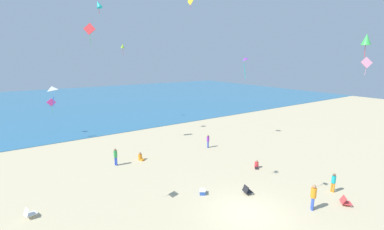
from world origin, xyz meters
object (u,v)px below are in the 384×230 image
at_px(kite_red, 89,29).
at_px(kite_green, 366,39).
at_px(person_2, 333,181).
at_px(person_4, 208,140).
at_px(person_5, 313,195).
at_px(kite_pink, 367,63).
at_px(person_1, 257,165).
at_px(kite_white, 52,89).
at_px(cooler_box, 203,192).
at_px(person_3, 116,156).
at_px(kite_yellow, 190,1).
at_px(person_0, 140,157).
at_px(kite_magenta, 51,103).
at_px(kite_lime, 123,46).
at_px(kite_teal, 98,4).
at_px(kite_purple, 245,59).
at_px(beach_chair_far_right, 29,213).
at_px(beach_chair_mid_beach, 345,201).
at_px(beach_chair_far_left, 247,190).

bearing_deg(kite_red, kite_green, -48.02).
height_order(person_2, person_4, same).
distance_m(person_5, kite_pink, 12.67).
height_order(person_1, person_2, person_2).
xyz_separation_m(person_4, kite_white, (-14.33, -5.34, 6.81)).
height_order(cooler_box, kite_red, kite_red).
bearing_deg(person_3, kite_yellow, -14.76).
relative_size(kite_white, kite_pink, 0.73).
bearing_deg(kite_white, kite_pink, -13.11).
distance_m(person_0, kite_yellow, 15.62).
bearing_deg(kite_magenta, person_0, -61.68).
relative_size(kite_red, kite_magenta, 1.20).
relative_size(kite_lime, kite_green, 0.94).
height_order(person_0, person_2, person_2).
bearing_deg(kite_teal, person_2, -66.36).
relative_size(person_5, kite_purple, 1.44).
distance_m(cooler_box, kite_purple, 9.39).
xyz_separation_m(cooler_box, kite_white, (-8.23, 1.97, 7.45)).
bearing_deg(kite_lime, person_4, -79.78).
distance_m(beach_chair_far_right, kite_purple, 15.14).
height_order(cooler_box, person_3, person_3).
bearing_deg(person_0, kite_yellow, 79.12).
distance_m(person_3, person_4, 9.53).
distance_m(person_0, person_1, 10.41).
bearing_deg(beach_chair_far_right, kite_lime, 38.69).
bearing_deg(person_3, kite_lime, 46.04).
distance_m(person_4, kite_green, 16.04).
xyz_separation_m(cooler_box, person_0, (-1.15, 8.08, 0.13)).
height_order(person_3, kite_yellow, kite_yellow).
bearing_deg(person_5, beach_chair_far_right, -160.16).
height_order(beach_chair_far_right, person_1, person_1).
xyz_separation_m(beach_chair_far_right, cooler_box, (9.99, -3.49, -0.15)).
distance_m(beach_chair_mid_beach, person_3, 17.54).
bearing_deg(person_1, person_0, -88.83).
relative_size(person_2, kite_teal, 0.96).
relative_size(kite_lime, kite_purple, 1.42).
xyz_separation_m(kite_magenta, kite_teal, (5.25, -2.33, 10.35)).
distance_m(kite_teal, kite_purple, 20.32).
relative_size(person_0, kite_green, 0.43).
distance_m(person_2, kite_magenta, 28.04).
distance_m(person_0, person_4, 7.30).
distance_m(person_3, kite_red, 12.43).
height_order(kite_white, kite_purple, kite_purple).
bearing_deg(kite_white, person_5, -29.79).
height_order(beach_chair_far_left, kite_lime, kite_lime).
xyz_separation_m(kite_yellow, kite_pink, (9.15, -12.30, -5.77)).
height_order(person_0, kite_magenta, kite_magenta).
relative_size(person_4, kite_lime, 0.84).
bearing_deg(kite_teal, person_5, -74.24).
xyz_separation_m(person_0, person_4, (7.24, -0.77, 0.52)).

